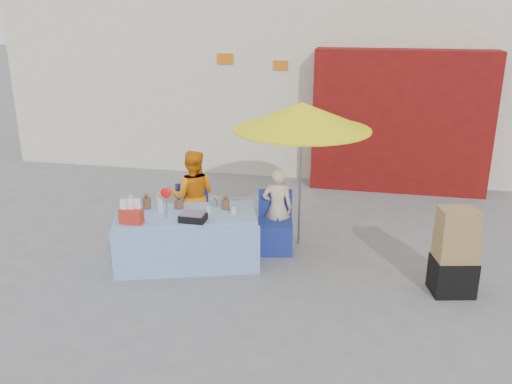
% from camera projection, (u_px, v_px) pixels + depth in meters
% --- Properties ---
extents(ground, '(80.00, 80.00, 0.00)m').
position_uv_depth(ground, '(229.00, 279.00, 6.93)').
color(ground, slate).
rests_on(ground, ground).
extents(backdrop, '(14.00, 8.00, 7.80)m').
position_uv_depth(backdrop, '(328.00, 16.00, 12.79)').
color(backdrop, silver).
rests_on(backdrop, ground).
extents(market_table, '(2.06, 1.41, 1.14)m').
position_uv_depth(market_table, '(187.00, 238.00, 7.27)').
color(market_table, '#7F96CC').
rests_on(market_table, ground).
extents(chair_left, '(0.56, 0.55, 0.85)m').
position_uv_depth(chair_left, '(191.00, 227.00, 7.93)').
color(chair_left, navy).
rests_on(chair_left, ground).
extents(chair_right, '(0.56, 0.55, 0.85)m').
position_uv_depth(chair_right, '(275.00, 234.00, 7.68)').
color(chair_right, navy).
rests_on(chair_right, ground).
extents(vendor_orange, '(0.75, 0.63, 1.37)m').
position_uv_depth(vendor_orange, '(193.00, 196.00, 7.91)').
color(vendor_orange, orange).
rests_on(vendor_orange, ground).
extents(vendor_beige, '(0.48, 0.36, 1.18)m').
position_uv_depth(vendor_beige, '(277.00, 208.00, 7.70)').
color(vendor_beige, beige).
rests_on(vendor_beige, ground).
extents(umbrella, '(1.90, 1.90, 2.09)m').
position_uv_depth(umbrella, '(302.00, 117.00, 7.36)').
color(umbrella, gray).
rests_on(umbrella, ground).
extents(box_stack, '(0.57, 0.50, 1.09)m').
position_uv_depth(box_stack, '(455.00, 255.00, 6.46)').
color(box_stack, black).
rests_on(box_stack, ground).
extents(tarp_bundle, '(0.75, 0.62, 0.31)m').
position_uv_depth(tarp_bundle, '(151.00, 255.00, 7.25)').
color(tarp_bundle, yellow).
rests_on(tarp_bundle, ground).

